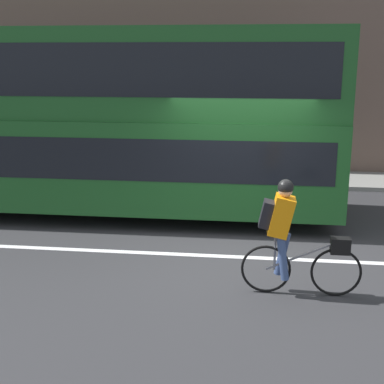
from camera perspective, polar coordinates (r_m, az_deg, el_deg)
ground_plane at (r=8.90m, az=4.84°, el=-6.83°), size 80.00×80.00×0.00m
road_center_line at (r=8.86m, az=4.83°, el=-6.91°), size 50.00×0.14×0.01m
sidewalk_curb at (r=14.19m, az=5.76°, el=1.51°), size 60.00×1.80×0.11m
building_facade at (r=14.87m, az=6.19°, el=14.65°), size 60.00×0.30×6.56m
bus at (r=11.37m, az=-14.92°, el=8.11°), size 11.63×2.54×3.71m
cyclist_on_bike at (r=7.36m, az=10.38°, el=-4.38°), size 1.64×0.32×1.63m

